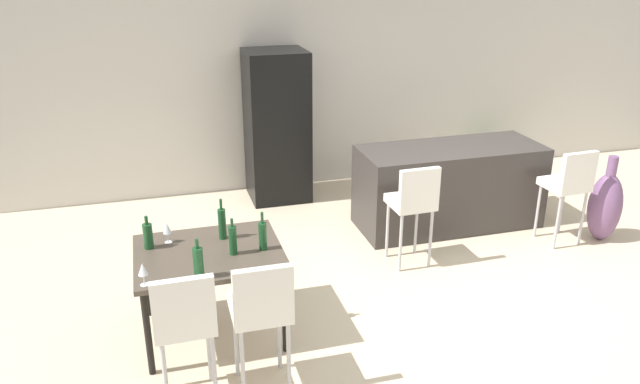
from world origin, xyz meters
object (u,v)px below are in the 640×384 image
wine_bottle_right (198,263)px  wine_bottle_end (263,235)px  dining_table (209,260)px  dining_chair_near (184,318)px  dining_chair_far (261,307)px  wine_glass_left (143,270)px  wine_glass_far (167,229)px  wine_bottle_corner (233,240)px  refrigerator (277,126)px  bar_chair_left (414,200)px  wine_bottle_near (148,236)px  potted_plant (499,150)px  wine_bottle_middle (222,223)px  floor_vase (605,206)px  bar_chair_middle (569,182)px  kitchen_island (449,186)px

wine_bottle_right → wine_bottle_end: bearing=31.1°
dining_table → wine_bottle_right: size_ratio=3.69×
dining_table → dining_chair_near: dining_chair_near is taller
dining_chair_far → wine_bottle_end: size_ratio=3.31×
wine_bottle_end → wine_glass_left: 0.97m
dining_chair_near → wine_bottle_right: same height
wine_glass_far → wine_bottle_corner: bearing=-36.0°
wine_bottle_corner → refrigerator: size_ratio=0.16×
bar_chair_left → dining_table: (-2.03, -0.63, -0.03)m
wine_bottle_near → potted_plant: bearing=28.5°
dining_table → potted_plant: size_ratio=1.98×
wine_bottle_corner → potted_plant: wine_bottle_corner is taller
dining_chair_far → wine_glass_left: size_ratio=6.03×
wine_bottle_middle → floor_vase: 4.15m
dining_table → refrigerator: bearing=67.3°
wine_bottle_middle → wine_bottle_near: 0.59m
bar_chair_middle → wine_glass_left: 4.39m
refrigerator → wine_bottle_corner: bearing=-108.8°
kitchen_island → bar_chair_middle: bar_chair_middle is taller
bar_chair_left → dining_chair_near: 2.71m
refrigerator → dining_chair_far: bearing=-104.0°
dining_chair_near → floor_vase: dining_chair_near is taller
dining_table → floor_vase: bearing=7.9°
potted_plant → wine_glass_left: bearing=-146.6°
wine_bottle_end → wine_glass_left: wine_bottle_end is taller
dining_table → wine_bottle_end: bearing=-10.5°
wine_glass_far → wine_bottle_end: bearing=-24.8°
wine_bottle_middle → bar_chair_middle: bearing=6.6°
wine_glass_left → wine_bottle_right: bearing=-0.5°
dining_table → wine_bottle_end: size_ratio=3.60×
bar_chair_middle → dining_table: size_ratio=0.92×
bar_chair_middle → wine_bottle_near: bar_chair_middle is taller
dining_chair_far → wine_bottle_corner: 0.76m
wine_bottle_right → wine_glass_left: (-0.38, 0.00, -0.00)m
wine_glass_far → wine_bottle_right: bearing=-74.2°
wine_bottle_corner → wine_bottle_end: size_ratio=0.95×
wine_bottle_corner → refrigerator: bearing=71.2°
kitchen_island → dining_table: kitchen_island is taller
dining_chair_near → wine_glass_left: 0.53m
bar_chair_middle → wine_bottle_right: bearing=-165.2°
dining_table → wine_bottle_corner: bearing=-27.2°
bar_chair_left → bar_chair_middle: same height
wine_glass_far → floor_vase: 4.58m
dining_table → floor_vase: 4.30m
wine_bottle_near → wine_bottle_end: 0.91m
wine_glass_left → floor_vase: 4.87m
floor_vase → dining_chair_far: bearing=-160.3°
bar_chair_left → wine_bottle_middle: bearing=-167.4°
wine_bottle_right → wine_glass_far: 0.67m
wine_bottle_corner → bar_chair_left: bearing=21.4°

